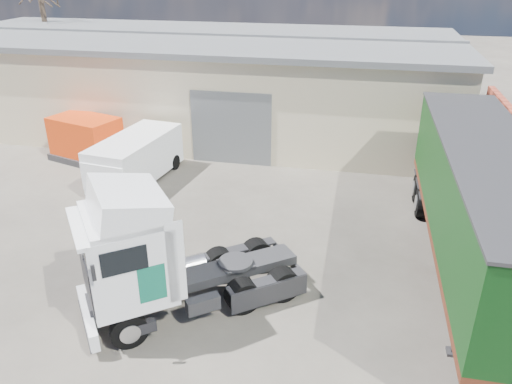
% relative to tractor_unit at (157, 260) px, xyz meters
% --- Properties ---
extents(ground, '(120.00, 120.00, 0.00)m').
position_rel_tractor_unit_xyz_m(ground, '(1.03, 1.69, -1.77)').
color(ground, black).
rests_on(ground, ground).
extents(warehouse, '(30.60, 12.60, 5.42)m').
position_rel_tractor_unit_xyz_m(warehouse, '(-4.96, 17.69, 0.89)').
color(warehouse, beige).
rests_on(warehouse, ground).
extents(tractor_unit, '(6.32, 5.62, 4.21)m').
position_rel_tractor_unit_xyz_m(tractor_unit, '(0.00, 0.00, 0.00)').
color(tractor_unit, black).
rests_on(tractor_unit, ground).
extents(box_trailer, '(2.81, 13.01, 4.32)m').
position_rel_tractor_unit_xyz_m(box_trailer, '(9.01, 4.23, 0.87)').
color(box_trailer, '#2D2D30').
rests_on(box_trailer, ground).
extents(panel_van, '(2.75, 5.35, 2.09)m').
position_rel_tractor_unit_xyz_m(panel_van, '(-4.68, 8.48, -0.69)').
color(panel_van, black).
rests_on(panel_van, ground).
extents(orange_skip, '(4.02, 3.14, 2.20)m').
position_rel_tractor_unit_xyz_m(orange_skip, '(-8.22, 10.60, -0.81)').
color(orange_skip, '#2D2D30').
rests_on(orange_skip, ground).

